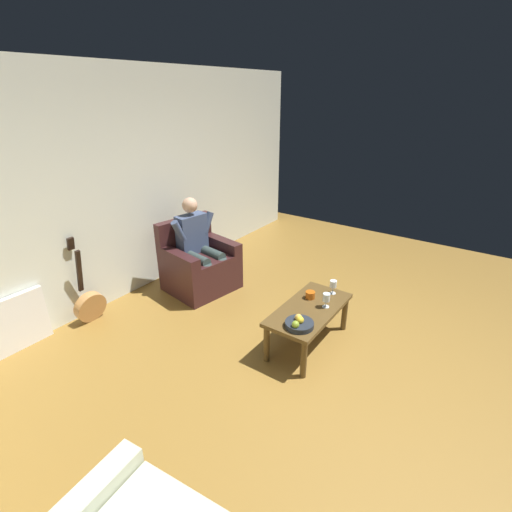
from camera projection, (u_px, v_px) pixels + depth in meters
ground_plane at (359, 363)px, 3.67m from camera, size 7.53×7.53×0.00m
wall_back at (138, 184)px, 4.69m from camera, size 6.67×0.06×2.75m
armchair at (199, 265)px, 4.96m from camera, size 0.93×0.87×0.92m
person_seated at (198, 243)px, 4.82m from camera, size 0.66×0.65×1.22m
coffee_table at (309, 313)px, 3.81m from camera, size 1.04×0.51×0.44m
guitar at (89, 303)px, 4.28m from camera, size 0.36×0.24×1.00m
radiator at (12, 325)px, 3.75m from camera, size 0.70×0.06×0.59m
wine_glass_near at (326, 298)px, 3.76m from camera, size 0.07×0.07×0.15m
wine_glass_far at (333, 285)px, 4.01m from camera, size 0.07×0.07×0.15m
fruit_bowl at (299, 323)px, 3.47m from camera, size 0.27×0.27×0.11m
candle_jar at (310, 295)px, 3.94m from camera, size 0.10×0.10×0.08m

